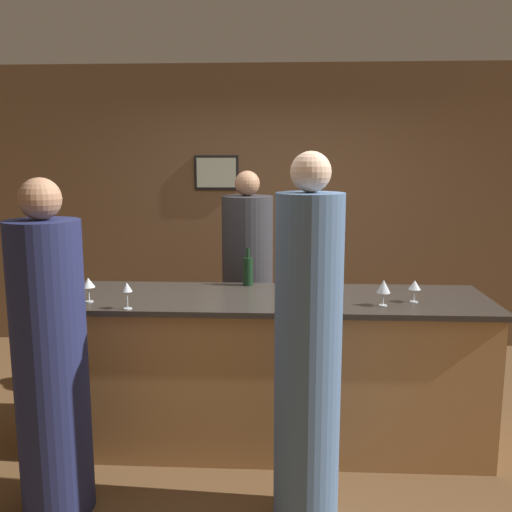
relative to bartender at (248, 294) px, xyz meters
The scene contains 12 objects.
ground_plane 1.16m from the bartender, 77.65° to the right, with size 14.00×14.00×0.00m, color brown.
back_wall 1.46m from the bartender, 82.66° to the left, with size 8.00×0.08×2.80m.
bar_counter 0.87m from the bartender, 77.65° to the right, with size 2.89×0.81×1.01m.
bartender is the anchor object (origin of this frame).
guest_0 1.85m from the bartender, 120.28° to the right, with size 0.38×0.38×1.81m.
guest_1 1.68m from the bartender, 75.58° to the right, with size 0.34×0.34×1.94m.
wine_bottle_0 0.55m from the bartender, 85.74° to the right, with size 0.07×0.07×0.27m.
wine_glass_0 1.37m from the bartender, 47.67° to the right, with size 0.08×0.08×0.16m.
wine_glass_1 1.34m from the bartender, 119.40° to the right, with size 0.07×0.07×0.16m.
wine_glass_2 1.45m from the bartender, 38.82° to the right, with size 0.08×0.08×0.14m.
wine_glass_3 1.08m from the bartender, 61.33° to the right, with size 0.07×0.07×0.16m.
wine_glass_4 1.39m from the bartender, 133.30° to the right, with size 0.08×0.08×0.15m.
Camera 1 is at (0.12, -3.61, 1.91)m, focal length 40.00 mm.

